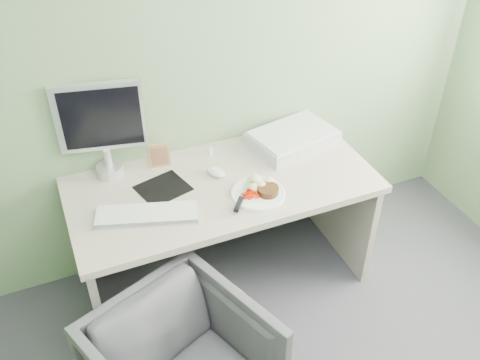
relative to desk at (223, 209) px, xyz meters
name	(u,v)px	position (x,y,z in m)	size (l,w,h in m)	color
wall_back	(193,43)	(0.00, 0.38, 0.80)	(3.50, 3.50, 0.00)	#68825B
desk	(223,209)	(0.00, 0.00, 0.00)	(1.60, 0.75, 0.73)	#B2A995
plate	(258,194)	(0.13, -0.17, 0.19)	(0.28, 0.28, 0.01)	white
steak	(268,190)	(0.17, -0.19, 0.21)	(0.11, 0.11, 0.03)	black
potato_pile	(259,181)	(0.15, -0.12, 0.23)	(0.11, 0.08, 0.06)	tan
carrot_heap	(250,193)	(0.08, -0.18, 0.22)	(0.06, 0.05, 0.04)	red
steak_knife	(241,199)	(0.02, -0.19, 0.21)	(0.19, 0.23, 0.02)	silver
mousepad	(163,188)	(-0.30, 0.07, 0.18)	(0.24, 0.22, 0.00)	black
keyboard	(147,214)	(-0.43, -0.11, 0.20)	(0.49, 0.14, 0.02)	white
computer_mouse	(216,172)	(-0.01, 0.07, 0.20)	(0.06, 0.11, 0.04)	white
photo_frame	(159,155)	(-0.26, 0.27, 0.25)	(0.11, 0.01, 0.14)	#A2834C
eyedrop_bottle	(210,151)	(0.03, 0.25, 0.21)	(0.02, 0.02, 0.07)	white
scanner	(293,138)	(0.50, 0.19, 0.22)	(0.47, 0.31, 0.07)	#A7A9AE
monitor	(101,125)	(-0.52, 0.31, 0.48)	(0.44, 0.16, 0.53)	silver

